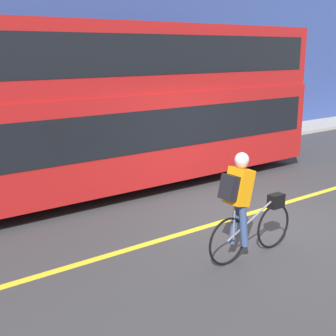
# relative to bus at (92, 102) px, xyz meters

# --- Properties ---
(ground_plane) EXTENTS (80.00, 80.00, 0.00)m
(ground_plane) POSITION_rel_bus_xyz_m (1.52, -3.22, -2.04)
(ground_plane) COLOR #38383A
(road_center_line) EXTENTS (50.00, 0.14, 0.01)m
(road_center_line) POSITION_rel_bus_xyz_m (1.52, -3.10, -2.03)
(road_center_line) COLOR yellow
(road_center_line) RESTS_ON ground_plane
(sidewalk_curb) EXTENTS (60.00, 1.69, 0.11)m
(sidewalk_curb) POSITION_rel_bus_xyz_m (1.52, 2.58, -1.98)
(sidewalk_curb) COLOR #A8A399
(sidewalk_curb) RESTS_ON ground_plane
(building_facade) EXTENTS (60.00, 0.30, 8.22)m
(building_facade) POSITION_rel_bus_xyz_m (1.52, 3.57, 2.08)
(building_facade) COLOR #33478C
(building_facade) RESTS_ON ground_plane
(bus) EXTENTS (11.42, 2.45, 3.68)m
(bus) POSITION_rel_bus_xyz_m (0.00, 0.00, 0.00)
(bus) COLOR black
(bus) RESTS_ON ground_plane
(cyclist_on_bike) EXTENTS (1.76, 0.32, 1.69)m
(cyclist_on_bike) POSITION_rel_bus_xyz_m (0.13, -4.44, -1.13)
(cyclist_on_bike) COLOR black
(cyclist_on_bike) RESTS_ON ground_plane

